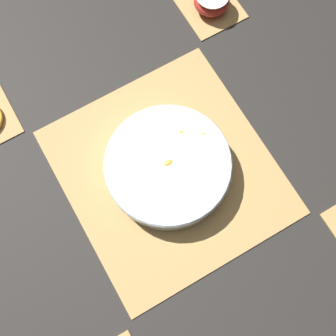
% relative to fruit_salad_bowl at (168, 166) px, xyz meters
% --- Properties ---
extents(ground_plane, '(6.00, 6.00, 0.00)m').
position_rel_fruit_salad_bowl_xyz_m(ground_plane, '(-0.00, -0.00, -0.04)').
color(ground_plane, black).
extents(bamboo_mat_center, '(0.41, 0.44, 0.01)m').
position_rel_fruit_salad_bowl_xyz_m(bamboo_mat_center, '(-0.00, -0.00, -0.04)').
color(bamboo_mat_center, '#A8844C').
rests_on(bamboo_mat_center, ground_plane).
extents(coaster_mat_far_right, '(0.13, 0.13, 0.01)m').
position_rel_fruit_salad_bowl_xyz_m(coaster_mat_far_right, '(0.29, 0.30, -0.04)').
color(coaster_mat_far_right, '#A8844C').
rests_on(coaster_mat_far_right, ground_plane).
extents(fruit_salad_bowl, '(0.26, 0.26, 0.06)m').
position_rel_fruit_salad_bowl_xyz_m(fruit_salad_bowl, '(0.00, 0.00, 0.00)').
color(fruit_salad_bowl, silver).
rests_on(fruit_salad_bowl, bamboo_mat_center).
extents(apple_half, '(0.08, 0.08, 0.05)m').
position_rel_fruit_salad_bowl_xyz_m(apple_half, '(0.29, 0.30, -0.01)').
color(apple_half, '#B72D23').
rests_on(apple_half, coaster_mat_far_right).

